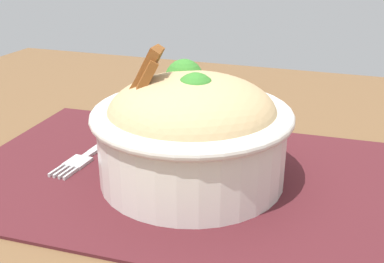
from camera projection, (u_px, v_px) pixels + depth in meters
The scene contains 4 objects.
table at pixel (180, 249), 0.48m from camera, with size 1.10×0.98×0.75m.
placemat at pixel (180, 175), 0.47m from camera, with size 0.44×0.29×0.00m, color #47191E.
bowl at pixel (192, 128), 0.44m from camera, with size 0.19×0.19×0.13m.
fork at pixel (89, 154), 0.51m from camera, with size 0.02×0.13×0.00m.
Camera 1 is at (-0.14, 0.37, 0.97)m, focal length 42.97 mm.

